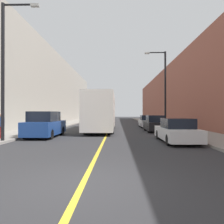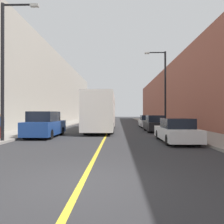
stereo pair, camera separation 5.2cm
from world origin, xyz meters
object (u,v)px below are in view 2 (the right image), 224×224
object	(u,v)px
car_right_far	(147,122)
pedestrian	(1,125)
parked_suv_left	(45,125)
street_lamp_left	(5,63)
car_right_mid	(155,124)
street_lamp_right	(164,85)
bus	(102,112)
car_right_near	(176,131)

from	to	relation	value
car_right_far	pedestrian	world-z (taller)	pedestrian
parked_suv_left	street_lamp_left	xyz separation A→B (m)	(-1.31, -3.23, 3.87)
car_right_far	street_lamp_left	xyz separation A→B (m)	(-10.37, -14.18, 4.07)
parked_suv_left	car_right_far	bearing A→B (deg)	50.38
car_right_mid	street_lamp_right	size ratio (longest dim) A/B	0.52
car_right_mid	street_lamp_left	size ratio (longest dim) A/B	0.52
street_lamp_right	pedestrian	xyz separation A→B (m)	(-12.42, -9.39, -3.76)
bus	street_lamp_left	bearing A→B (deg)	-118.95
street_lamp_left	car_right_far	bearing A→B (deg)	53.81
street_lamp_right	pedestrian	bearing A→B (deg)	-142.92
car_right_mid	car_right_far	world-z (taller)	car_right_mid
car_right_far	pedestrian	size ratio (longest dim) A/B	2.76
car_right_near	pedestrian	world-z (taller)	pedestrian
pedestrian	car_right_mid	bearing A→B (deg)	32.86
car_right_far	pedestrian	xyz separation A→B (m)	(-11.19, -13.15, 0.30)
bus	car_right_far	size ratio (longest dim) A/B	2.63
bus	car_right_mid	distance (m)	5.44
car_right_near	bus	bearing A→B (deg)	121.13
bus	parked_suv_left	bearing A→B (deg)	-122.33
car_right_mid	parked_suv_left	bearing A→B (deg)	-151.00
bus	car_right_near	bearing A→B (deg)	-58.87
parked_suv_left	pedestrian	size ratio (longest dim) A/B	2.96
car_right_near	car_right_mid	xyz separation A→B (m)	(0.00, 7.62, 0.04)
car_right_near	street_lamp_left	bearing A→B (deg)	-176.67
street_lamp_left	pedestrian	world-z (taller)	street_lamp_left
car_right_far	parked_suv_left	bearing A→B (deg)	-129.62
parked_suv_left	street_lamp_left	bearing A→B (deg)	-112.06
bus	car_right_far	world-z (taller)	bus
car_right_far	pedestrian	bearing A→B (deg)	-130.41
pedestrian	street_lamp_right	bearing A→B (deg)	37.08
bus	street_lamp_left	xyz separation A→B (m)	(-5.10, -9.22, 2.84)
street_lamp_right	bus	bearing A→B (deg)	-169.54
car_right_near	street_lamp_left	size ratio (longest dim) A/B	0.58
car_right_near	street_lamp_left	distance (m)	11.10
street_lamp_left	pedestrian	distance (m)	3.99
bus	car_right_far	distance (m)	7.35
car_right_mid	pedestrian	world-z (taller)	pedestrian
bus	pedestrian	xyz separation A→B (m)	(-5.92, -8.19, -0.93)
bus	street_lamp_right	bearing A→B (deg)	10.46
bus	street_lamp_right	world-z (taller)	street_lamp_right
bus	car_right_far	bearing A→B (deg)	43.24
car_right_far	pedestrian	distance (m)	17.27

